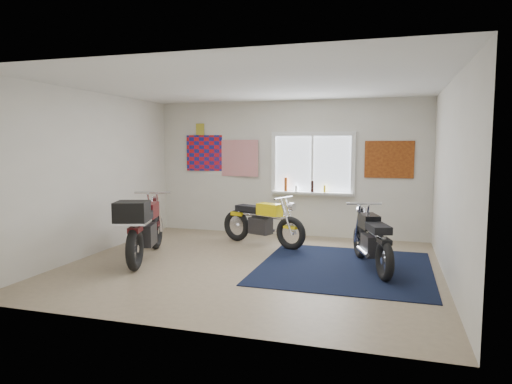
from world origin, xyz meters
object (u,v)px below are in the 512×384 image
(navy_rug, at_px, (344,267))
(maroon_tourer, at_px, (143,227))
(black_chrome_bike, at_px, (372,241))
(yellow_triumph, at_px, (262,223))

(navy_rug, bearing_deg, maroon_tourer, -170.77)
(black_chrome_bike, height_order, maroon_tourer, maroon_tourer)
(navy_rug, bearing_deg, black_chrome_bike, 12.69)
(yellow_triumph, bearing_deg, navy_rug, -15.01)
(navy_rug, relative_size, maroon_tourer, 1.28)
(navy_rug, xyz_separation_m, yellow_triumph, (-1.60, 1.16, 0.40))
(yellow_triumph, bearing_deg, black_chrome_bike, -7.54)
(yellow_triumph, bearing_deg, maroon_tourer, -110.83)
(black_chrome_bike, xyz_separation_m, maroon_tourer, (-3.45, -0.59, 0.13))
(navy_rug, distance_m, black_chrome_bike, 0.56)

